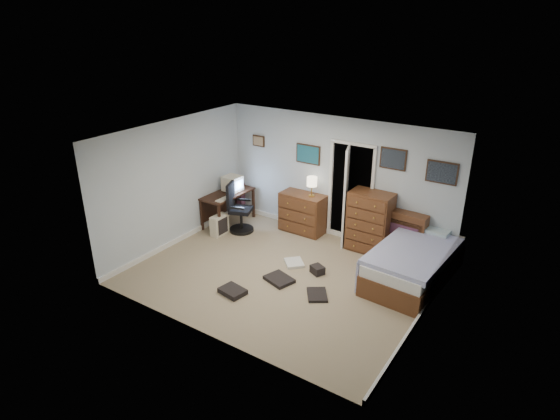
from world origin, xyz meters
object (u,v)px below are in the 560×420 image
object	(u,v)px
office_chair	(238,213)
tall_dresser	(370,222)
bed	(413,262)
low_dresser	(303,213)
computer_desk	(225,199)

from	to	relation	value
office_chair	tall_dresser	size ratio (longest dim) A/B	0.89
office_chair	tall_dresser	bearing A→B (deg)	-5.41
bed	tall_dresser	bearing A→B (deg)	155.12
office_chair	bed	distance (m)	3.76
office_chair	bed	world-z (taller)	office_chair
tall_dresser	bed	bearing A→B (deg)	-27.85
bed	office_chair	bearing A→B (deg)	-174.30
office_chair	low_dresser	world-z (taller)	office_chair
computer_desk	office_chair	xyz separation A→B (m)	(0.51, -0.18, -0.14)
office_chair	low_dresser	bearing A→B (deg)	12.40
low_dresser	office_chair	bearing A→B (deg)	-145.73
low_dresser	bed	world-z (taller)	low_dresser
office_chair	tall_dresser	distance (m)	2.77
computer_desk	bed	size ratio (longest dim) A/B	0.57
computer_desk	tall_dresser	bearing A→B (deg)	10.42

